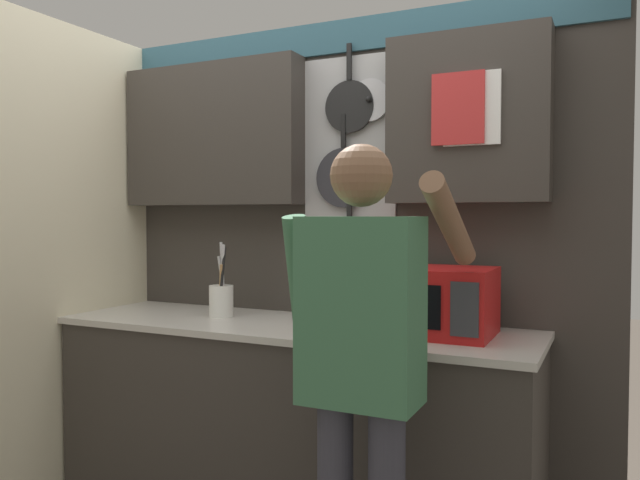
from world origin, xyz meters
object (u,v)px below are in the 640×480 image
Objects in this scene: microwave at (433,301)px; person at (362,350)px; knife_block at (337,303)px; utensil_crock at (221,298)px.

person reaches higher than microwave.
person reaches higher than knife_block.
utensil_crock is at bearing 147.22° from person.
utensil_crock reaches higher than knife_block.
microwave is 0.64m from person.
person is at bearing -59.64° from knife_block.
microwave is 1.71× the size of knife_block.
knife_block is (-0.43, 0.00, -0.03)m from microwave.
utensil_crock is (-0.61, 0.00, -0.01)m from knife_block.
utensil_crock is 1.17m from person.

